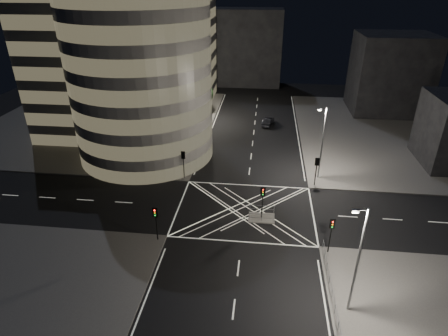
# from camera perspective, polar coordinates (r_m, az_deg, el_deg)

# --- Properties ---
(ground) EXTENTS (120.00, 120.00, 0.00)m
(ground) POSITION_cam_1_polar(r_m,az_deg,el_deg) (45.04, 3.22, -6.42)
(ground) COLOR black
(ground) RESTS_ON ground
(sidewalk_far_left) EXTENTS (42.00, 42.00, 0.15)m
(sidewalk_far_left) POSITION_cam_1_polar(r_m,az_deg,el_deg) (75.59, -18.05, 6.74)
(sidewalk_far_left) COLOR #565351
(sidewalk_far_left) RESTS_ON ground
(sidewalk_far_right) EXTENTS (42.00, 42.00, 0.15)m
(sidewalk_far_right) POSITION_cam_1_polar(r_m,az_deg,el_deg) (74.26, 27.66, 4.53)
(sidewalk_far_right) COLOR #565351
(sidewalk_far_right) RESTS_ON ground
(central_island) EXTENTS (3.00, 2.00, 0.15)m
(central_island) POSITION_cam_1_polar(r_m,az_deg,el_deg) (43.72, 5.73, -7.57)
(central_island) COLOR slate
(central_island) RESTS_ON ground
(office_tower_curved) EXTENTS (30.00, 29.00, 27.20)m
(office_tower_curved) POSITION_cam_1_polar(r_m,az_deg,el_deg) (61.72, -15.54, 14.87)
(office_tower_curved) COLOR gray
(office_tower_curved) RESTS_ON sidewalk_far_left
(office_block_rear) EXTENTS (24.00, 16.00, 22.00)m
(office_block_rear) POSITION_cam_1_polar(r_m,az_deg,el_deg) (84.03, -10.50, 17.45)
(office_block_rear) COLOR gray
(office_block_rear) RESTS_ON sidewalk_far_left
(building_right_far) EXTENTS (14.00, 12.00, 15.00)m
(building_right_far) POSITION_cam_1_polar(r_m,az_deg,el_deg) (82.97, 23.98, 13.01)
(building_right_far) COLOR black
(building_right_far) RESTS_ON sidewalk_far_right
(building_far_end) EXTENTS (18.00, 8.00, 18.00)m
(building_far_end) POSITION_cam_1_polar(r_m,az_deg,el_deg) (96.91, 3.16, 17.82)
(building_far_end) COLOR black
(building_far_end) RESTS_ON ground
(tree_a) EXTENTS (4.18, 4.18, 6.86)m
(tree_a) POSITION_cam_1_polar(r_m,az_deg,el_deg) (52.16, -7.63, 4.07)
(tree_a) COLOR black
(tree_a) RESTS_ON sidewalk_far_left
(tree_b) EXTENTS (4.24, 4.24, 6.70)m
(tree_b) POSITION_cam_1_polar(r_m,az_deg,el_deg) (57.63, -6.24, 6.25)
(tree_b) COLOR black
(tree_b) RESTS_ON sidewalk_far_left
(tree_c) EXTENTS (3.93, 3.93, 6.53)m
(tree_c) POSITION_cam_1_polar(r_m,az_deg,el_deg) (63.13, -5.10, 8.22)
(tree_c) COLOR black
(tree_c) RESTS_ON sidewalk_far_left
(tree_d) EXTENTS (4.58, 4.58, 7.31)m
(tree_d) POSITION_cam_1_polar(r_m,az_deg,el_deg) (68.60, -4.14, 10.18)
(tree_d) COLOR black
(tree_d) RESTS_ON sidewalk_far_left
(tree_e) EXTENTS (4.17, 4.17, 6.58)m
(tree_e) POSITION_cam_1_polar(r_m,az_deg,el_deg) (74.40, -3.30, 11.18)
(tree_e) COLOR black
(tree_e) RESTS_ON sidewalk_far_left
(traffic_signal_fl) EXTENTS (0.55, 0.22, 4.00)m
(traffic_signal_fl) POSITION_cam_1_polar(r_m,az_deg,el_deg) (50.54, -6.21, 1.26)
(traffic_signal_fl) COLOR black
(traffic_signal_fl) RESTS_ON sidewalk_far_left
(traffic_signal_nl) EXTENTS (0.55, 0.22, 4.00)m
(traffic_signal_nl) POSITION_cam_1_polar(r_m,az_deg,el_deg) (39.20, -10.38, -7.48)
(traffic_signal_nl) COLOR black
(traffic_signal_nl) RESTS_ON sidewalk_near_left
(traffic_signal_fr) EXTENTS (0.55, 0.22, 4.00)m
(traffic_signal_fr) POSITION_cam_1_polar(r_m,az_deg,el_deg) (49.93, 13.93, 0.23)
(traffic_signal_fr) COLOR black
(traffic_signal_fr) RESTS_ON sidewalk_far_right
(traffic_signal_nr) EXTENTS (0.55, 0.22, 4.00)m
(traffic_signal_nr) POSITION_cam_1_polar(r_m,az_deg,el_deg) (38.42, 16.05, -9.01)
(traffic_signal_nr) COLOR black
(traffic_signal_nr) RESTS_ON sidewalk_near_right
(traffic_signal_island) EXTENTS (0.55, 0.22, 4.00)m
(traffic_signal_island) POSITION_cam_1_polar(r_m,az_deg,el_deg) (42.17, 5.91, -4.41)
(traffic_signal_island) COLOR black
(traffic_signal_island) RESTS_ON central_island
(street_lamp_left_near) EXTENTS (1.25, 0.25, 10.00)m
(street_lamp_left_near) POSITION_cam_1_polar(r_m,az_deg,el_deg) (54.27, -5.86, 6.19)
(street_lamp_left_near) COLOR slate
(street_lamp_left_near) RESTS_ON sidewalk_far_left
(street_lamp_left_far) EXTENTS (1.25, 0.25, 10.00)m
(street_lamp_left_far) POSITION_cam_1_polar(r_m,az_deg,el_deg) (71.05, -2.86, 11.43)
(street_lamp_left_far) COLOR slate
(street_lamp_left_far) RESTS_ON sidewalk_far_left
(street_lamp_right_far) EXTENTS (1.25, 0.25, 10.00)m
(street_lamp_right_far) POSITION_cam_1_polar(r_m,az_deg,el_deg) (50.92, 14.71, 3.95)
(street_lamp_right_far) COLOR slate
(street_lamp_right_far) RESTS_ON sidewalk_far_right
(street_lamp_right_near) EXTENTS (1.25, 0.25, 10.00)m
(street_lamp_right_near) POSITION_cam_1_polar(r_m,az_deg,el_deg) (31.42, 19.67, -12.88)
(street_lamp_right_near) COLOR slate
(street_lamp_right_near) RESTS_ON sidewalk_near_right
(railing_near_right) EXTENTS (0.06, 11.70, 1.10)m
(railing_near_right) POSITION_cam_1_polar(r_m,az_deg,el_deg) (35.68, 15.97, -16.95)
(railing_near_right) COLOR slate
(railing_near_right) RESTS_ON sidewalk_near_right
(railing_island_south) EXTENTS (2.80, 0.06, 1.10)m
(railing_island_south) POSITION_cam_1_polar(r_m,az_deg,el_deg) (42.63, 5.74, -7.57)
(railing_island_south) COLOR slate
(railing_island_south) RESTS_ON central_island
(railing_island_north) EXTENTS (2.80, 0.06, 1.10)m
(railing_island_north) POSITION_cam_1_polar(r_m,az_deg,el_deg) (44.12, 5.80, -6.24)
(railing_island_north) COLOR slate
(railing_island_north) RESTS_ON central_island
(sedan) EXTENTS (2.40, 4.67, 1.47)m
(sedan) POSITION_cam_1_polar(r_m,az_deg,el_deg) (70.56, 6.68, 7.05)
(sedan) COLOR black
(sedan) RESTS_ON ground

